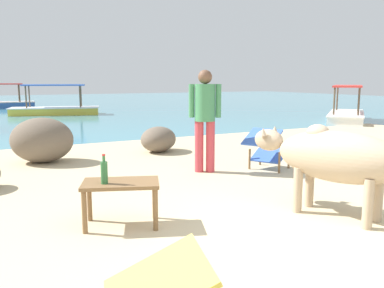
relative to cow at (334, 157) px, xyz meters
The scene contains 11 objects.
sand_beach 1.27m from the cow, 136.65° to the right, with size 18.00×14.00×0.04m, color #CCB78E.
water_surface 21.29m from the cow, 92.10° to the left, with size 60.00×36.00×0.03m, color teal.
cow is the anchor object (origin of this frame).
low_bench_table 2.27m from the cow, 160.36° to the left, with size 0.87×0.68×0.46m.
bottle 2.41m from the cow, 161.76° to the left, with size 0.07×0.07×0.30m.
deck_chair_near 2.25m from the cow, 70.99° to the left, with size 0.93×0.83×0.68m.
person_standing 2.52m from the cow, 94.46° to the left, with size 0.45×0.32×1.62m.
shore_rock_large 5.09m from the cow, 118.27° to the left, with size 1.10×0.91×0.80m, color #6B5B4C.
shore_rock_small 4.55m from the cow, 91.89° to the left, with size 0.86×0.69×0.52m, color #6B5B4C.
boat_yellow 15.10m from the cow, 92.14° to the left, with size 3.85×2.07×1.29m.
boat_white 11.03m from the cow, 41.24° to the left, with size 3.54×3.27×1.29m.
Camera 1 is at (-2.51, -2.33, 1.51)m, focal length 37.80 mm.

